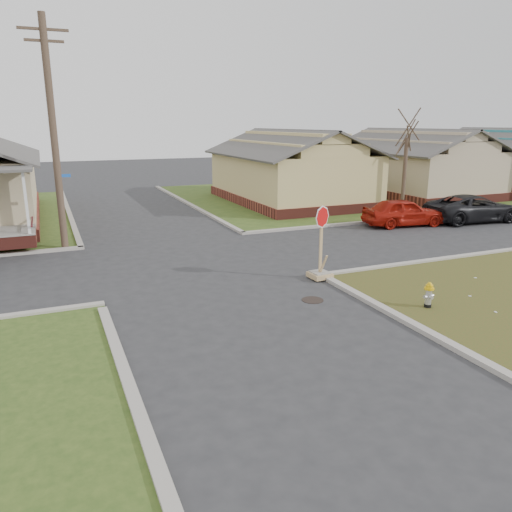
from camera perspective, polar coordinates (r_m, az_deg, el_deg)
name	(u,v)px	position (r m, az deg, el deg)	size (l,w,h in m)	color
ground	(237,305)	(14.37, -2.22, -5.61)	(120.00, 120.00, 0.00)	#2A2A2D
verge_far_right	(420,190)	(40.93, 18.19, 7.22)	(37.00, 19.00, 0.05)	#314819
curbs	(189,262)	(18.90, -7.62, -0.64)	(80.00, 40.00, 0.12)	#A09A91
manhole	(313,300)	(14.82, 6.48, -5.02)	(0.64, 0.64, 0.01)	black
side_house_yellow	(290,168)	(32.73, 3.94, 9.96)	(7.60, 11.60, 4.70)	maroon
side_house_tan	(414,164)	(38.29, 17.64, 10.03)	(7.60, 11.60, 4.70)	maroon
utility_pole	(54,133)	(21.49, -22.13, 12.90)	(1.80, 0.28, 9.00)	#403124
tree_mid_right	(404,176)	(29.64, 16.57, 8.78)	(0.22, 0.22, 4.20)	#403124
fire_hydrant	(429,293)	(14.73, 19.13, -4.07)	(0.27, 0.27, 0.73)	black
stop_sign	(320,262)	(16.65, 7.37, -0.74)	(0.69, 0.67, 2.43)	#9F8856
red_sedan	(403,212)	(26.23, 16.49, 4.84)	(1.65, 4.10, 1.40)	#9E160B
dark_pickup	(473,208)	(28.69, 23.57, 5.03)	(2.32, 5.04, 1.40)	black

